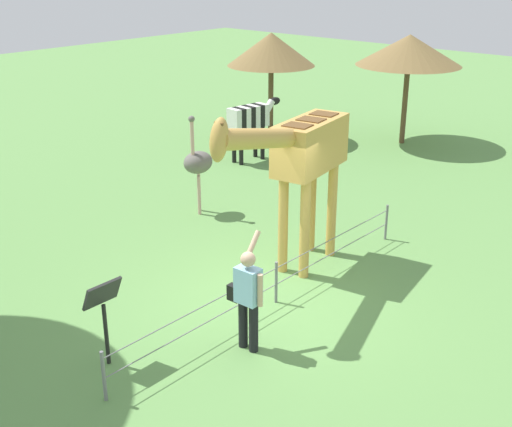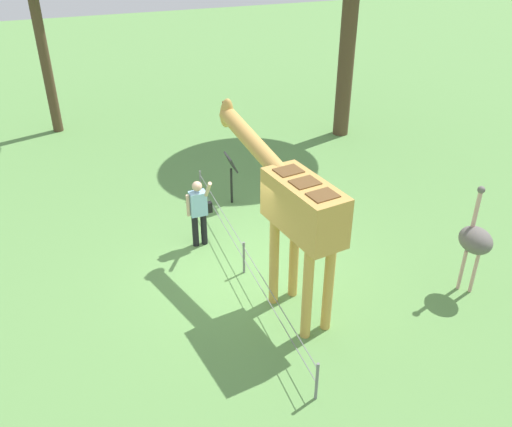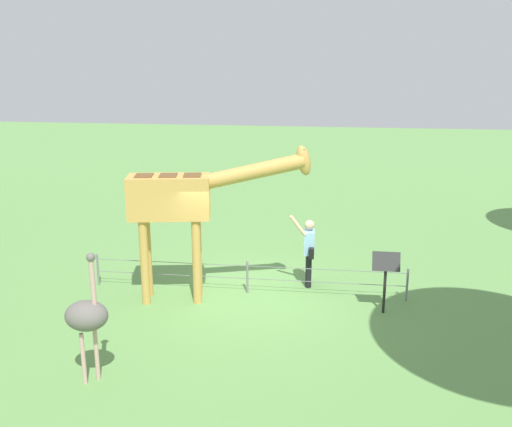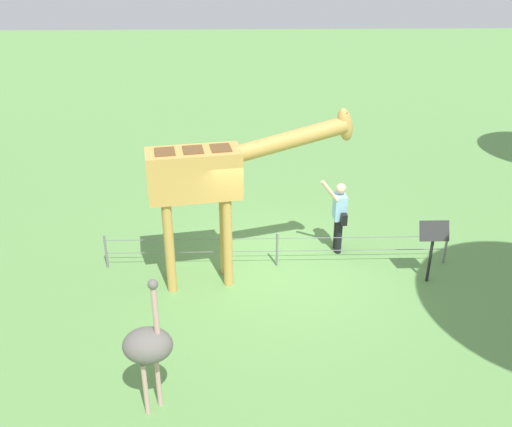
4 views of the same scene
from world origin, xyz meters
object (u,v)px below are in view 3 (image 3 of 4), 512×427
(info_sign, at_px, (386,270))
(visitor, at_px, (309,249))
(ostrich, at_px, (87,316))
(giraffe, at_px, (185,202))

(info_sign, bearing_deg, visitor, 142.53)
(ostrich, bearing_deg, visitor, 53.39)
(visitor, distance_m, ostrich, 5.63)
(visitor, xyz_separation_m, ostrich, (-3.36, -4.52, 0.27))
(giraffe, bearing_deg, visitor, 22.46)
(giraffe, height_order, info_sign, giraffe)
(info_sign, bearing_deg, ostrich, -146.63)
(visitor, height_order, info_sign, visitor)
(giraffe, relative_size, ostrich, 1.73)
(ostrich, height_order, info_sign, ostrich)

